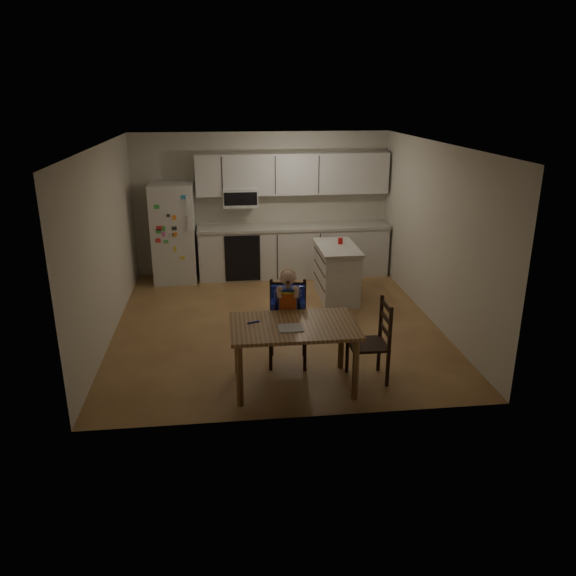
# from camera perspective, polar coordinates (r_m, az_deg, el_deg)

# --- Properties ---
(room) EXTENTS (4.52, 5.01, 2.51)m
(room) POSITION_cam_1_polar(r_m,az_deg,el_deg) (8.14, -1.62, 5.89)
(room) COLOR brown
(room) RESTS_ON ground
(refrigerator) EXTENTS (0.72, 0.70, 1.70)m
(refrigerator) POSITION_cam_1_polar(r_m,az_deg,el_deg) (9.87, -11.53, 5.50)
(refrigerator) COLOR silver
(refrigerator) RESTS_ON ground
(kitchen_run) EXTENTS (3.37, 0.62, 2.15)m
(kitchen_run) POSITION_cam_1_polar(r_m,az_deg,el_deg) (9.99, 0.37, 6.21)
(kitchen_run) COLOR silver
(kitchen_run) RESTS_ON ground
(kitchen_island) EXTENTS (0.61, 1.16, 0.85)m
(kitchen_island) POSITION_cam_1_polar(r_m,az_deg,el_deg) (8.96, 4.96, 1.65)
(kitchen_island) COLOR silver
(kitchen_island) RESTS_ON ground
(red_cup) EXTENTS (0.08, 0.08, 0.09)m
(red_cup) POSITION_cam_1_polar(r_m,az_deg,el_deg) (8.97, 5.34, 4.79)
(red_cup) COLOR red
(red_cup) RESTS_ON kitchen_island
(dining_table) EXTENTS (1.39, 0.89, 0.74)m
(dining_table) POSITION_cam_1_polar(r_m,az_deg,el_deg) (6.15, 0.60, -4.59)
(dining_table) COLOR brown
(dining_table) RESTS_ON ground
(napkin) EXTENTS (0.26, 0.23, 0.01)m
(napkin) POSITION_cam_1_polar(r_m,az_deg,el_deg) (6.01, 0.26, -4.08)
(napkin) COLOR #B0B0B5
(napkin) RESTS_ON dining_table
(toddler_spoon) EXTENTS (0.12, 0.06, 0.02)m
(toddler_spoon) POSITION_cam_1_polar(r_m,az_deg,el_deg) (6.16, -3.63, -3.49)
(toddler_spoon) COLOR #2636BD
(toddler_spoon) RESTS_ON dining_table
(chair_booster) EXTENTS (0.50, 0.50, 1.19)m
(chair_booster) POSITION_cam_1_polar(r_m,az_deg,el_deg) (6.69, -0.01, -1.88)
(chair_booster) COLOR black
(chair_booster) RESTS_ON ground
(chair_side) EXTENTS (0.42, 0.42, 0.95)m
(chair_side) POSITION_cam_1_polar(r_m,az_deg,el_deg) (6.42, 8.97, -4.83)
(chair_side) COLOR black
(chair_side) RESTS_ON ground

